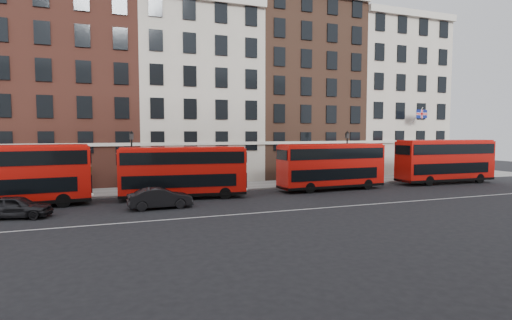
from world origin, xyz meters
name	(u,v)px	position (x,y,z in m)	size (l,w,h in m)	color
ground	(249,207)	(0.00, 0.00, 0.00)	(120.00, 120.00, 0.00)	black
pavement	(213,187)	(0.00, 10.50, 0.07)	(80.00, 5.00, 0.15)	gray
kerb	(220,191)	(0.00, 8.00, 0.08)	(80.00, 0.30, 0.16)	gray
road_centre_line	(260,213)	(0.00, -2.00, 0.01)	(70.00, 0.12, 0.01)	white
building_terrace	(193,88)	(-0.31, 17.88, 10.24)	(64.00, 11.95, 22.00)	#B8AF9F
bus_a	(7,175)	(-15.93, 5.45, 2.39)	(10.78, 3.45, 4.45)	red
bus_b	(183,171)	(-3.73, 5.46, 2.24)	(10.14, 3.49, 4.18)	red
bus_c	(331,165)	(9.94, 5.45, 2.30)	(10.27, 2.79, 4.28)	red
bus_d	(445,160)	(23.57, 5.46, 2.44)	(10.90, 2.95, 4.54)	red
car_rear	(16,207)	(-14.80, 1.77, 0.71)	(1.69, 4.19, 1.43)	black
car_front	(160,198)	(-5.99, 1.88, 0.73)	(1.54, 4.42, 1.46)	black
lamp_post_left	(132,159)	(-7.42, 9.03, 3.08)	(0.44, 0.44, 5.33)	black
lamp_post_right	(347,154)	(13.63, 8.49, 3.08)	(0.44, 0.44, 5.33)	black
traffic_light	(430,158)	(24.15, 8.10, 2.45)	(0.25, 0.45, 3.27)	black
iron_railings	(207,179)	(0.00, 12.70, 0.65)	(6.60, 0.06, 1.00)	black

